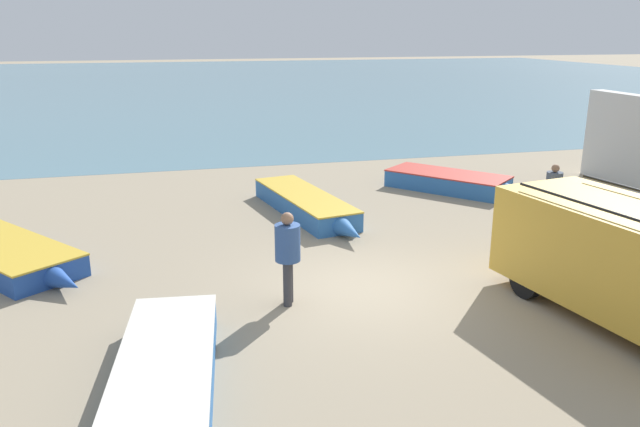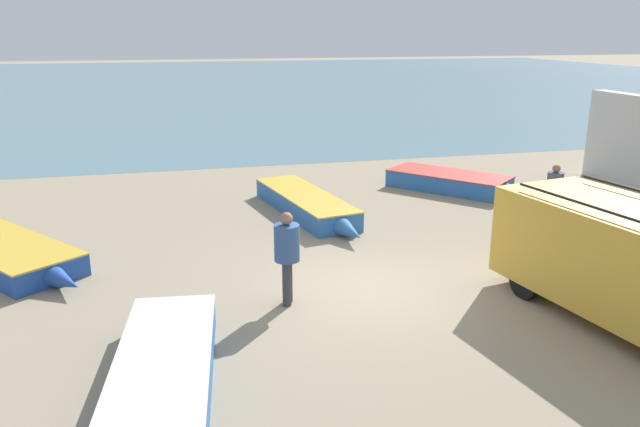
{
  "view_description": "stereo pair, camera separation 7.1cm",
  "coord_description": "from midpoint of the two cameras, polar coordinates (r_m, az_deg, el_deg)",
  "views": [
    {
      "loc": [
        -3.69,
        -10.92,
        4.99
      ],
      "look_at": [
        -0.35,
        2.09,
        1.0
      ],
      "focal_mm": 35.0,
      "sensor_mm": 36.0,
      "label": 1
    },
    {
      "loc": [
        -3.62,
        -10.93,
        4.99
      ],
      "look_at": [
        -0.35,
        2.09,
        1.0
      ],
      "focal_mm": 35.0,
      "sensor_mm": 36.0,
      "label": 2
    }
  ],
  "objects": [
    {
      "name": "sea_water",
      "position": [
        63.23,
        -10.96,
        11.72
      ],
      "size": [
        120.0,
        80.0,
        0.01
      ],
      "primitive_type": "cube",
      "color": "slate",
      "rests_on": "ground_plane"
    },
    {
      "name": "fishing_rowboat_3",
      "position": [
        17.4,
        -1.02,
        0.81
      ],
      "size": [
        2.12,
        5.69,
        0.55
      ],
      "rotation": [
        0.0,
        0.0,
        4.9
      ],
      "color": "#2D66AD",
      "rests_on": "ground_plane"
    },
    {
      "name": "fishing_rowboat_2",
      "position": [
        9.28,
        -13.99,
        -14.54
      ],
      "size": [
        1.81,
        5.13,
        0.54
      ],
      "rotation": [
        0.0,
        0.0,
        4.6
      ],
      "color": "#2D66AD",
      "rests_on": "ground_plane"
    },
    {
      "name": "fisherman_3",
      "position": [
        17.58,
        20.74,
        2.17
      ],
      "size": [
        0.42,
        0.42,
        1.59
      ],
      "rotation": [
        0.0,
        0.0,
        4.22
      ],
      "color": "#38383D",
      "rests_on": "ground_plane"
    },
    {
      "name": "parked_van",
      "position": [
        12.06,
        27.01,
        -4.01
      ],
      "size": [
        2.91,
        5.33,
        2.16
      ],
      "rotation": [
        0.0,
        0.0,
        4.89
      ],
      "color": "gold",
      "rests_on": "ground_plane"
    },
    {
      "name": "ground_plane",
      "position": [
        12.55,
        4.07,
        -6.92
      ],
      "size": [
        200.0,
        200.0,
        0.0
      ],
      "primitive_type": "plane",
      "color": "gray"
    },
    {
      "name": "fisherman_0",
      "position": [
        11.52,
        -2.86,
        -3.35
      ],
      "size": [
        0.47,
        0.47,
        1.8
      ],
      "rotation": [
        0.0,
        0.0,
        5.94
      ],
      "color": "#38383D",
      "rests_on": "ground_plane"
    },
    {
      "name": "fishing_rowboat_1",
      "position": [
        15.2,
        -26.48,
        -3.43
      ],
      "size": [
        3.81,
        4.53,
        0.5
      ],
      "rotation": [
        0.0,
        0.0,
        5.36
      ],
      "color": "#234CA3",
      "rests_on": "ground_plane"
    },
    {
      "name": "fishing_rowboat_0",
      "position": [
        20.43,
        12.09,
        2.83
      ],
      "size": [
        3.75,
        4.18,
        0.56
      ],
      "rotation": [
        0.0,
        0.0,
        5.41
      ],
      "color": "#2D66AD",
      "rests_on": "ground_plane"
    }
  ]
}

